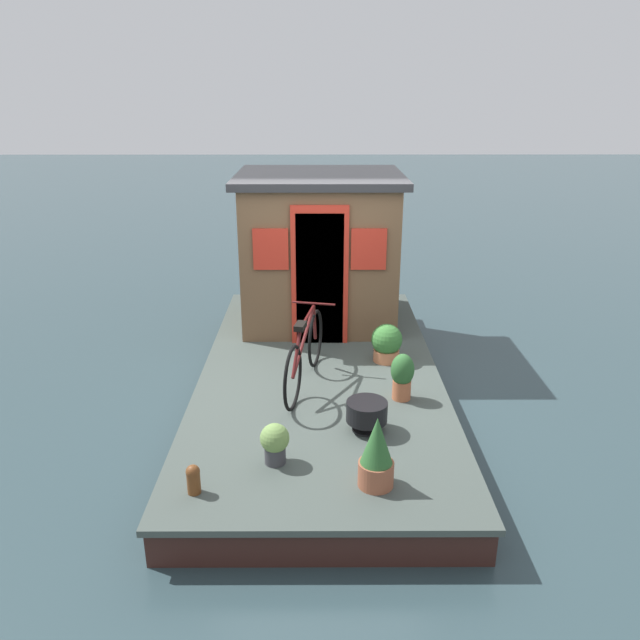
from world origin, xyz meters
name	(u,v)px	position (x,y,z in m)	size (l,w,h in m)	color
ground_plane	(320,399)	(0.00, 0.00, 0.00)	(60.00, 60.00, 0.00)	#2D4247
houseboat_deck	(320,384)	(0.00, 0.00, 0.20)	(5.72, 2.78, 0.40)	#424C47
houseboat_cabin	(320,248)	(1.75, 0.00, 1.43)	(2.01, 2.23, 2.06)	brown
bicycle	(305,353)	(-0.40, 0.17, 0.78)	(1.75, 0.54, 0.82)	black
potted_plant_rosemary	(377,454)	(-2.28, -0.46, 0.70)	(0.30, 0.30, 0.64)	#935138
potted_plant_thyme	(387,343)	(0.25, -0.81, 0.63)	(0.38, 0.38, 0.47)	#C6754C
potted_plant_mint	(402,375)	(-0.74, -0.87, 0.67)	(0.25, 0.25, 0.52)	#B2603D
potted_plant_ivy	(275,442)	(-1.94, 0.40, 0.60)	(0.26, 0.26, 0.38)	#38383D
charcoal_grill	(367,412)	(-1.39, -0.45, 0.59)	(0.40, 0.40, 0.30)	black
mooring_bollard	(193,478)	(-2.38, 1.04, 0.53)	(0.12, 0.12, 0.26)	brown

